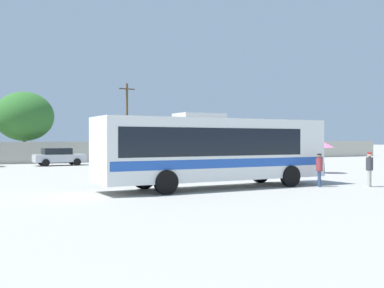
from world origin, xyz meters
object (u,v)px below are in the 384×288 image
coach_bus_white_blue (213,149)px  parked_car_third_silver (59,156)px  utility_pole_far (127,120)px  attendant_by_bus_door (319,168)px  roadside_tree_midleft (24,116)px  passenger_waiting_on_apron (370,167)px  vendor_umbrella_near_gate_pink (320,145)px

coach_bus_white_blue → parked_car_third_silver: 22.93m
coach_bus_white_blue → utility_pole_far: 30.05m
coach_bus_white_blue → attendant_by_bus_door: 5.37m
roadside_tree_midleft → attendant_by_bus_door: bearing=-71.7°
passenger_waiting_on_apron → parked_car_third_silver: passenger_waiting_on_apron is taller
roadside_tree_midleft → vendor_umbrella_near_gate_pink: bearing=-55.8°
attendant_by_bus_door → roadside_tree_midleft: (-10.40, 31.47, 3.70)m
vendor_umbrella_near_gate_pink → parked_car_third_silver: size_ratio=0.51×
utility_pole_far → vendor_umbrella_near_gate_pink: bearing=-76.1°
coach_bus_white_blue → roadside_tree_midleft: 30.35m
attendant_by_bus_door → passenger_waiting_on_apron: size_ratio=0.97×
attendant_by_bus_door → roadside_tree_midleft: bearing=108.3°
attendant_by_bus_door → roadside_tree_midleft: roadside_tree_midleft is taller
vendor_umbrella_near_gate_pink → utility_pole_far: bearing=103.9°
parked_car_third_silver → roadside_tree_midleft: roadside_tree_midleft is taller
coach_bus_white_blue → utility_pole_far: (5.26, 29.47, 2.53)m
utility_pole_far → roadside_tree_midleft: 10.68m
vendor_umbrella_near_gate_pink → parked_car_third_silver: bearing=129.8°
passenger_waiting_on_apron → vendor_umbrella_near_gate_pink: vendor_umbrella_near_gate_pink is taller
utility_pole_far → roadside_tree_midleft: size_ratio=1.19×
passenger_waiting_on_apron → coach_bus_white_blue: bearing=158.7°
attendant_by_bus_door → vendor_umbrella_near_gate_pink: bearing=48.2°
attendant_by_bus_door → utility_pole_far: size_ratio=0.19×
attendant_by_bus_door → roadside_tree_midleft: 33.35m
parked_car_third_silver → utility_pole_far: 11.49m
parked_car_third_silver → roadside_tree_midleft: bearing=106.9°
passenger_waiting_on_apron → vendor_umbrella_near_gate_pink: bearing=63.4°
passenger_waiting_on_apron → attendant_by_bus_door: bearing=154.3°
coach_bus_white_blue → attendant_by_bus_door: (4.99, -1.73, -0.96)m
vendor_umbrella_near_gate_pink → coach_bus_white_blue: bearing=-154.9°
passenger_waiting_on_apron → roadside_tree_midleft: roadside_tree_midleft is taller
roadside_tree_midleft → parked_car_third_silver: bearing=-73.1°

